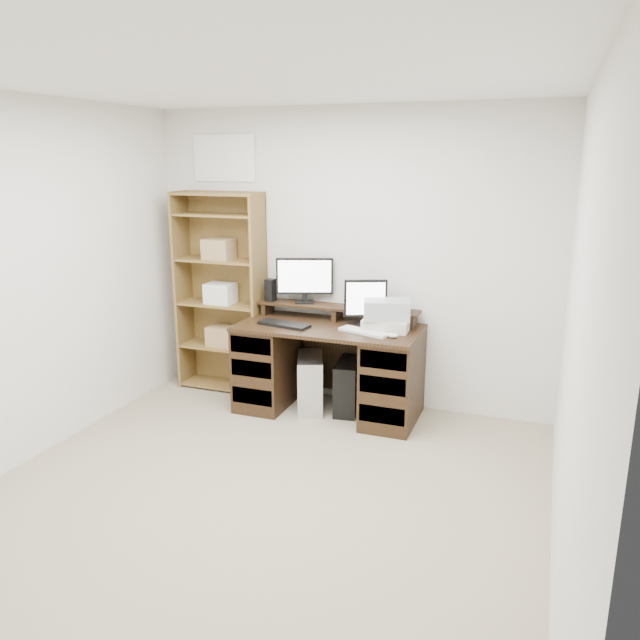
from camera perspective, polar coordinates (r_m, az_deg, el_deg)
The scene contains 14 objects.
room at distance 3.51m, azimuth -7.49°, elevation 0.76°, with size 3.54×4.04×2.54m.
desk at distance 5.21m, azimuth 0.82°, elevation -4.35°, with size 1.50×0.70×0.75m.
riser_shelf at distance 5.27m, azimuth 1.59°, elevation 1.01°, with size 1.40×0.22×0.12m.
monitor_wide at distance 5.36m, azimuth -1.42°, elevation 3.88°, with size 0.47×0.20×0.39m.
monitor_small at distance 5.07m, azimuth 4.19°, elevation 1.75°, with size 0.34×0.19×0.38m.
speaker at distance 5.45m, azimuth -4.55°, elevation 2.74°, with size 0.08×0.08×0.19m, color black.
keyboard_black at distance 5.11m, azimuth -3.31°, elevation -0.40°, with size 0.44×0.15×0.02m, color black.
keyboard_white at distance 4.90m, azimuth 4.06°, elevation -1.08°, with size 0.42×0.13×0.02m, color silver.
mouse at distance 4.80m, azimuth 6.64°, elevation -1.40°, with size 0.09×0.06×0.04m, color silver.
printer at distance 5.01m, azimuth 6.10°, elevation -0.38°, with size 0.36×0.27×0.09m, color beige.
basket at distance 4.98m, azimuth 6.13°, elevation 0.97°, with size 0.36×0.26×0.15m, color #99A0A4.
tower_silver at distance 5.32m, azimuth -0.90°, elevation -5.72°, with size 0.21×0.47×0.47m, color silver.
tower_black at distance 5.29m, azimuth 2.63°, elevation -6.07°, with size 0.24×0.46×0.44m.
bookshelf at distance 5.71m, azimuth -8.97°, elevation 2.65°, with size 0.80×0.30×1.80m.
Camera 1 is at (1.61, -3.00, 2.08)m, focal length 35.00 mm.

